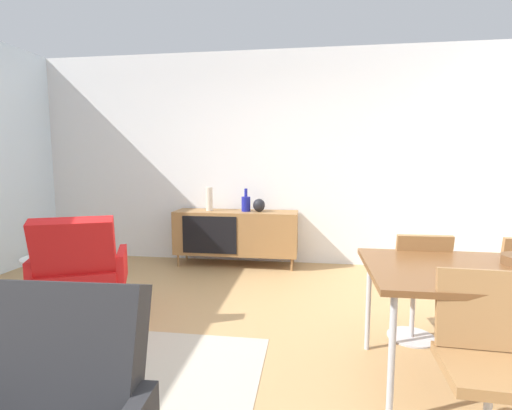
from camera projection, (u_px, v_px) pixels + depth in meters
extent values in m
plane|color=tan|center=(228.00, 356.00, 2.65)|extent=(8.32, 8.32, 0.00)
cube|color=white|center=(268.00, 159.00, 5.04)|extent=(6.80, 0.12, 2.80)
cube|color=olive|center=(236.00, 232.00, 4.91)|extent=(1.60, 0.44, 0.56)
cube|color=black|center=(209.00, 235.00, 4.73)|extent=(0.70, 0.01, 0.48)
cylinder|color=olive|center=(178.00, 260.00, 4.89)|extent=(0.03, 0.03, 0.16)
cylinder|color=olive|center=(292.00, 265.00, 4.68)|extent=(0.03, 0.03, 0.16)
cylinder|color=olive|center=(187.00, 254.00, 5.23)|extent=(0.03, 0.03, 0.16)
cylinder|color=olive|center=(293.00, 258.00, 5.02)|extent=(0.03, 0.03, 0.16)
ellipsoid|color=black|center=(259.00, 205.00, 4.83)|extent=(0.15, 0.15, 0.17)
cylinder|color=navy|center=(246.00, 204.00, 4.85)|extent=(0.12, 0.12, 0.19)
cylinder|color=navy|center=(246.00, 193.00, 4.83)|extent=(0.04, 0.04, 0.11)
cylinder|color=beige|center=(209.00, 199.00, 4.91)|extent=(0.09, 0.09, 0.31)
cube|color=brown|center=(508.00, 273.00, 2.18)|extent=(1.60, 0.90, 0.04)
cylinder|color=#B7B7BC|center=(392.00, 359.00, 1.94)|extent=(0.04, 0.04, 0.70)
cylinder|color=#B7B7BC|center=(368.00, 303.00, 2.71)|extent=(0.04, 0.04, 0.70)
cylinder|color=#B7B7BC|center=(510.00, 317.00, 2.80)|extent=(0.04, 0.04, 0.42)
cylinder|color=#B7B7BC|center=(508.00, 343.00, 2.83)|extent=(0.36, 0.36, 0.01)
cube|color=#9E7042|center=(491.00, 371.00, 1.65)|extent=(0.42, 0.42, 0.05)
cube|color=#9E7042|center=(478.00, 309.00, 1.80)|extent=(0.38, 0.11, 0.38)
cube|color=#9E7042|center=(414.00, 282.00, 2.87)|extent=(0.41, 0.41, 0.05)
cube|color=#9E7042|center=(423.00, 261.00, 2.67)|extent=(0.38, 0.10, 0.38)
cylinder|color=#B7B7BC|center=(412.00, 312.00, 2.90)|extent=(0.04, 0.04, 0.42)
cylinder|color=#B7B7BC|center=(411.00, 337.00, 2.93)|extent=(0.36, 0.36, 0.01)
cube|color=red|center=(82.00, 278.00, 3.19)|extent=(0.78, 0.76, 0.20)
cube|color=red|center=(74.00, 249.00, 2.92)|extent=(0.66, 0.49, 0.51)
cube|color=red|center=(122.00, 266.00, 3.27)|extent=(0.26, 0.48, 0.28)
cube|color=red|center=(38.00, 272.00, 3.09)|extent=(0.26, 0.48, 0.28)
cylinder|color=#B7B7BC|center=(83.00, 305.00, 3.22)|extent=(0.06, 0.06, 0.28)
cylinder|color=#B7B7BC|center=(84.00, 320.00, 3.23)|extent=(0.48, 0.48, 0.02)
cube|color=#262628|center=(60.00, 353.00, 1.34)|extent=(0.61, 0.29, 0.51)
cylinder|color=white|center=(48.00, 258.00, 3.35)|extent=(0.44, 0.44, 0.02)
cylinder|color=white|center=(50.00, 286.00, 3.38)|extent=(0.05, 0.05, 0.50)
cone|color=white|center=(52.00, 311.00, 3.41)|extent=(0.32, 0.32, 0.02)
cylinder|color=#262628|center=(48.00, 254.00, 3.35)|extent=(0.20, 0.20, 0.05)
sphere|color=orange|center=(51.00, 249.00, 3.34)|extent=(0.07, 0.07, 0.07)
sphere|color=orange|center=(49.00, 248.00, 3.38)|extent=(0.07, 0.07, 0.07)
sphere|color=orange|center=(43.00, 250.00, 3.30)|extent=(0.07, 0.07, 0.07)
cube|color=#B7AD99|center=(68.00, 394.00, 2.21)|extent=(2.20, 1.70, 0.01)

